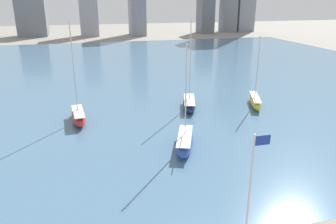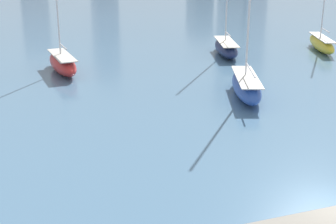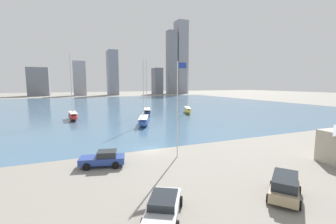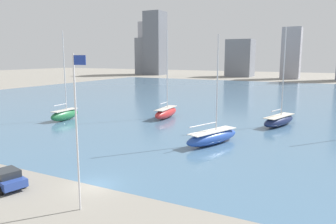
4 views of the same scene
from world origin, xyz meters
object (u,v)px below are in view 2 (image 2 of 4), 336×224
sailboat_navy (226,47)px  sailboat_yellow (321,43)px  sailboat_blue (246,85)px  sailboat_red (62,63)px

sailboat_navy → sailboat_yellow: size_ratio=1.23×
sailboat_blue → sailboat_red: (-14.80, 14.38, 0.08)m
sailboat_yellow → sailboat_blue: bearing=-120.6°
sailboat_red → sailboat_yellow: bearing=-3.6°
sailboat_blue → sailboat_navy: (6.09, 16.81, -0.03)m
sailboat_navy → sailboat_red: sailboat_red is taller
sailboat_navy → sailboat_yellow: (13.16, -1.75, 0.01)m
sailboat_blue → sailboat_red: sailboat_red is taller
sailboat_navy → sailboat_yellow: 13.28m
sailboat_navy → sailboat_red: 21.03m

